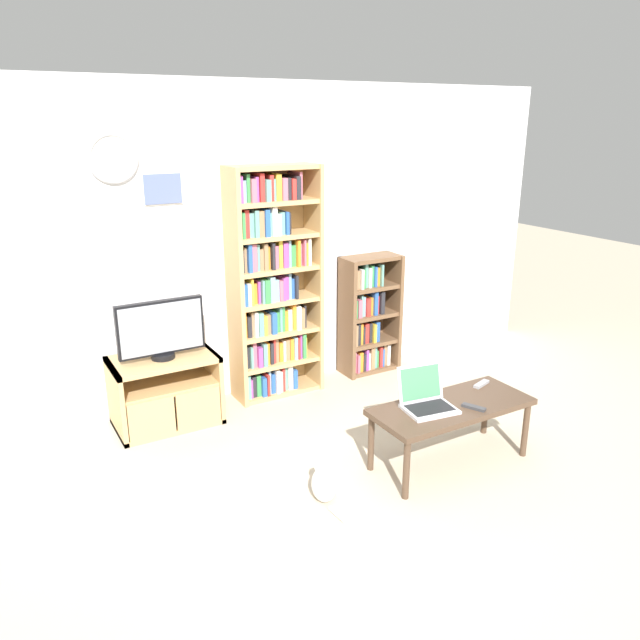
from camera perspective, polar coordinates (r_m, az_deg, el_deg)
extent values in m
plane|color=#BCAD93|center=(4.03, 6.71, -17.15)|extent=(18.00, 18.00, 0.00)
cube|color=silver|center=(5.27, -6.91, 6.87)|extent=(6.33, 0.06, 2.60)
torus|color=#B2B2B7|center=(4.84, -18.41, 13.87)|extent=(0.37, 0.04, 0.37)
cylinder|color=white|center=(4.84, -18.41, 13.87)|extent=(0.31, 0.02, 0.31)
cube|color=silver|center=(4.94, -14.21, 11.56)|extent=(0.31, 0.01, 0.24)
cube|color=slate|center=(4.94, -14.19, 11.55)|extent=(0.28, 0.02, 0.22)
cube|color=tan|center=(4.97, -18.17, -7.05)|extent=(0.04, 0.50, 0.56)
cube|color=tan|center=(5.15, -9.90, -5.49)|extent=(0.04, 0.50, 0.56)
cube|color=tan|center=(4.95, -14.19, -3.52)|extent=(0.80, 0.50, 0.04)
cube|color=tan|center=(5.16, -13.74, -8.91)|extent=(0.80, 0.50, 0.04)
cube|color=tan|center=(5.02, -14.01, -5.69)|extent=(0.72, 0.46, 0.04)
cube|color=tan|center=(4.84, -15.13, -8.71)|extent=(0.35, 0.02, 0.30)
cube|color=tan|center=(4.92, -11.05, -7.89)|extent=(0.35, 0.02, 0.30)
cylinder|color=black|center=(4.91, -14.16, -3.18)|extent=(0.18, 0.18, 0.04)
cube|color=black|center=(4.84, -14.37, -0.65)|extent=(0.66, 0.05, 0.42)
cube|color=#9399A3|center=(4.81, -14.27, -0.75)|extent=(0.62, 0.01, 0.38)
cube|color=tan|center=(5.09, -7.78, 2.69)|extent=(0.04, 0.32, 1.96)
cube|color=tan|center=(5.39, -0.61, 3.74)|extent=(0.04, 0.32, 1.96)
cube|color=tan|center=(5.36, -4.80, 3.59)|extent=(0.76, 0.02, 1.96)
cube|color=tan|center=(5.55, -3.87, -6.37)|extent=(0.69, 0.28, 0.04)
cube|color=tan|center=(5.44, -3.93, -3.75)|extent=(0.69, 0.28, 0.04)
cube|color=tan|center=(5.35, -4.00, -1.02)|extent=(0.69, 0.28, 0.04)
cube|color=tan|center=(5.27, -4.06, 1.80)|extent=(0.69, 0.28, 0.04)
cube|color=tan|center=(5.20, -4.13, 4.70)|extent=(0.69, 0.28, 0.04)
cube|color=tan|center=(5.14, -4.20, 7.68)|extent=(0.69, 0.28, 0.04)
cube|color=tan|center=(5.10, -4.27, 10.71)|extent=(0.69, 0.28, 0.04)
cube|color=tan|center=(5.07, -4.34, 13.78)|extent=(0.69, 0.28, 0.04)
cube|color=#5B9389|center=(5.39, -7.01, -5.78)|extent=(0.04, 0.23, 0.22)
cube|color=#9E4293|center=(5.42, -6.68, -5.93)|extent=(0.02, 0.22, 0.17)
cube|color=#232328|center=(5.43, -6.43, -5.77)|extent=(0.03, 0.21, 0.19)
cube|color=#388947|center=(5.44, -6.04, -5.68)|extent=(0.04, 0.21, 0.19)
cube|color=#2856A8|center=(5.45, -5.57, -5.73)|extent=(0.04, 0.25, 0.17)
cube|color=red|center=(5.46, -5.25, -5.58)|extent=(0.02, 0.26, 0.19)
cube|color=#759EB7|center=(5.47, -5.06, -5.31)|extent=(0.02, 0.22, 0.23)
cube|color=#2856A8|center=(5.49, -4.75, -5.49)|extent=(0.03, 0.22, 0.17)
cube|color=white|center=(5.49, -4.36, -5.27)|extent=(0.03, 0.25, 0.21)
cube|color=white|center=(5.51, -4.07, -5.30)|extent=(0.03, 0.23, 0.19)
cube|color=red|center=(5.52, -3.84, -5.14)|extent=(0.02, 0.23, 0.21)
cube|color=#5B9389|center=(5.53, -3.59, -5.00)|extent=(0.03, 0.21, 0.22)
cube|color=white|center=(5.55, -3.20, -4.92)|extent=(0.04, 0.22, 0.23)
cube|color=#2856A8|center=(5.57, -2.77, -5.08)|extent=(0.04, 0.23, 0.17)
cube|color=gold|center=(5.30, -7.23, -3.22)|extent=(0.03, 0.20, 0.18)
cube|color=#232328|center=(5.31, -6.98, -3.13)|extent=(0.02, 0.20, 0.19)
cube|color=#5B9389|center=(5.31, -6.70, -3.13)|extent=(0.02, 0.24, 0.19)
cube|color=#B75B70|center=(5.32, -6.40, -2.89)|extent=(0.03, 0.21, 0.22)
cube|color=#9E4293|center=(5.33, -5.97, -3.07)|extent=(0.04, 0.25, 0.17)
cube|color=#5B9389|center=(5.34, -5.54, -2.87)|extent=(0.04, 0.26, 0.20)
cube|color=orange|center=(5.37, -5.22, -2.81)|extent=(0.03, 0.21, 0.19)
cube|color=#232328|center=(5.38, -4.87, -2.78)|extent=(0.03, 0.22, 0.18)
cube|color=red|center=(5.39, -4.62, -2.57)|extent=(0.02, 0.21, 0.21)
cube|color=#93704C|center=(5.40, -4.37, -2.52)|extent=(0.03, 0.20, 0.21)
cube|color=orange|center=(5.42, -4.02, -2.67)|extent=(0.03, 0.20, 0.17)
cube|color=white|center=(5.43, -3.72, -2.56)|extent=(0.02, 0.21, 0.18)
cube|color=#93704C|center=(5.45, -3.43, -2.47)|extent=(0.04, 0.21, 0.19)
cube|color=orange|center=(5.46, -3.06, -2.40)|extent=(0.03, 0.22, 0.19)
cube|color=#759EB7|center=(5.47, -2.73, -2.30)|extent=(0.03, 0.24, 0.20)
cube|color=red|center=(5.48, -2.47, -2.30)|extent=(0.02, 0.24, 0.19)
cube|color=#9E4293|center=(5.49, -2.27, -2.12)|extent=(0.02, 0.23, 0.22)
cube|color=#388947|center=(5.50, -2.00, -2.07)|extent=(0.03, 0.25, 0.22)
cube|color=gold|center=(5.53, -1.78, -2.22)|extent=(0.02, 0.20, 0.17)
cube|color=orange|center=(5.20, -7.31, -0.24)|extent=(0.04, 0.20, 0.21)
cube|color=#232328|center=(5.22, -6.90, -0.38)|extent=(0.04, 0.22, 0.18)
cube|color=#93704C|center=(5.23, -6.62, -0.16)|extent=(0.02, 0.21, 0.21)
cube|color=white|center=(5.23, -6.33, -0.14)|extent=(0.03, 0.25, 0.21)
cube|color=#5B9389|center=(5.24, -5.91, -0.12)|extent=(0.04, 0.25, 0.20)
cube|color=gold|center=(5.26, -5.51, -0.21)|extent=(0.03, 0.25, 0.17)
cube|color=#93704C|center=(5.28, -5.19, -0.13)|extent=(0.04, 0.22, 0.17)
cube|color=#2856A8|center=(5.29, -4.74, -0.01)|extent=(0.04, 0.25, 0.18)
cube|color=#388947|center=(5.32, -4.38, 0.05)|extent=(0.04, 0.21, 0.17)
cube|color=#5B9389|center=(5.32, -4.06, 0.31)|extent=(0.02, 0.22, 0.21)
cube|color=#388947|center=(5.33, -3.83, 0.38)|extent=(0.02, 0.22, 0.22)
cube|color=orange|center=(5.35, -3.56, 0.20)|extent=(0.03, 0.22, 0.18)
cube|color=white|center=(5.37, -3.23, 0.28)|extent=(0.03, 0.21, 0.18)
cube|color=orange|center=(5.37, -2.89, 0.53)|extent=(0.03, 0.23, 0.22)
cube|color=white|center=(5.38, -2.52, 0.50)|extent=(0.04, 0.26, 0.21)
cube|color=#93704C|center=(5.41, -2.15, 0.45)|extent=(0.03, 0.25, 0.18)
cube|color=#232328|center=(5.42, -1.89, 0.59)|extent=(0.02, 0.22, 0.20)
cube|color=#2856A8|center=(5.12, -7.35, 2.48)|extent=(0.04, 0.25, 0.18)
cube|color=white|center=(5.13, -6.96, 2.55)|extent=(0.03, 0.24, 0.18)
cube|color=gold|center=(5.14, -6.69, 2.79)|extent=(0.02, 0.24, 0.22)
cube|color=orange|center=(5.17, -6.40, 2.61)|extent=(0.04, 0.20, 0.17)
cube|color=#9E4293|center=(5.18, -6.02, 2.73)|extent=(0.02, 0.21, 0.19)
cube|color=#5B9389|center=(5.18, -5.72, 2.80)|extent=(0.02, 0.25, 0.20)
cube|color=#388947|center=(5.19, -5.37, 2.85)|extent=(0.04, 0.26, 0.20)
cube|color=#759EB7|center=(5.21, -4.89, 3.02)|extent=(0.04, 0.25, 0.21)
cube|color=#759EB7|center=(5.23, -4.48, 2.94)|extent=(0.04, 0.23, 0.18)
cube|color=#B75B70|center=(5.25, -4.09, 2.93)|extent=(0.03, 0.24, 0.17)
cube|color=#9E4293|center=(5.26, -3.81, 3.07)|extent=(0.02, 0.24, 0.19)
cube|color=#9E4293|center=(5.28, -3.55, 3.15)|extent=(0.03, 0.22, 0.20)
cube|color=#759EB7|center=(5.29, -3.24, 3.32)|extent=(0.02, 0.21, 0.22)
cube|color=#2856A8|center=(5.30, -2.98, 3.10)|extent=(0.02, 0.21, 0.17)
cube|color=#232328|center=(5.30, -2.70, 3.27)|extent=(0.02, 0.25, 0.20)
cube|color=#232328|center=(5.06, -7.56, 5.45)|extent=(0.03, 0.22, 0.18)
cube|color=#93704C|center=(5.07, -7.27, 5.64)|extent=(0.02, 0.21, 0.20)
cube|color=#2856A8|center=(5.07, -6.90, 5.80)|extent=(0.03, 0.25, 0.23)
cube|color=#B75B70|center=(5.09, -6.49, 5.84)|extent=(0.04, 0.23, 0.22)
cube|color=#5B9389|center=(5.11, -6.12, 5.85)|extent=(0.02, 0.22, 0.21)
cube|color=#93704C|center=(5.12, -5.82, 5.67)|extent=(0.03, 0.22, 0.18)
cube|color=#93704C|center=(5.13, -5.46, 5.95)|extent=(0.03, 0.23, 0.22)
cube|color=orange|center=(5.15, -5.17, 5.84)|extent=(0.03, 0.20, 0.19)
cube|color=#232328|center=(5.15, -4.81, 6.02)|extent=(0.02, 0.25, 0.22)
cube|color=#B75B70|center=(5.18, -4.48, 5.92)|extent=(0.04, 0.21, 0.19)
cube|color=gold|center=(5.19, -4.09, 6.17)|extent=(0.03, 0.21, 0.23)
cube|color=#9E4293|center=(5.21, -3.65, 6.12)|extent=(0.04, 0.22, 0.21)
cube|color=#759EB7|center=(5.22, -3.28, 6.24)|extent=(0.02, 0.22, 0.22)
cube|color=#388947|center=(5.25, -2.93, 6.06)|extent=(0.04, 0.21, 0.18)
cube|color=orange|center=(5.25, -2.53, 6.30)|extent=(0.03, 0.25, 0.22)
cube|color=#B75B70|center=(5.28, -2.30, 6.17)|extent=(0.03, 0.20, 0.18)
cube|color=#B75B70|center=(5.27, -1.98, 6.36)|extent=(0.02, 0.25, 0.22)
cube|color=orange|center=(5.29, -1.80, 6.23)|extent=(0.02, 0.25, 0.19)
cube|color=white|center=(5.30, -1.55, 6.46)|extent=(0.03, 0.25, 0.23)
cube|color=gold|center=(5.00, -7.78, 8.78)|extent=(0.02, 0.21, 0.22)
cube|color=#388947|center=(5.00, -7.49, 8.68)|extent=(0.02, 0.24, 0.20)
cube|color=red|center=(5.02, -7.15, 8.82)|extent=(0.04, 0.22, 0.22)
cube|color=#5B9389|center=(5.04, -6.73, 8.74)|extent=(0.04, 0.21, 0.20)
cube|color=#5B9389|center=(5.05, -6.31, 8.87)|extent=(0.03, 0.24, 0.21)
cube|color=#93704C|center=(5.06, -5.87, 8.87)|extent=(0.04, 0.24, 0.21)
cube|color=#2856A8|center=(5.08, -5.38, 8.95)|extent=(0.04, 0.26, 0.21)
cube|color=#5B9389|center=(5.10, -5.07, 8.83)|extent=(0.02, 0.22, 0.18)
cube|color=white|center=(5.11, -4.70, 9.11)|extent=(0.04, 0.24, 0.23)
cube|color=white|center=(5.13, -4.30, 8.83)|extent=(0.03, 0.25, 0.17)
cube|color=#5B9389|center=(5.15, -3.95, 8.93)|extent=(0.04, 0.22, 0.18)
cube|color=#2856A8|center=(5.16, -3.54, 8.97)|extent=(0.02, 0.24, 0.18)
cube|color=#232328|center=(5.18, -3.32, 8.96)|extent=(0.02, 0.22, 0.18)
cube|color=#9E4293|center=(4.97, -7.76, 11.82)|extent=(0.04, 0.22, 0.21)
cube|color=#759EB7|center=(4.99, -7.35, 11.65)|extent=(0.03, 0.20, 0.17)
cube|color=#388947|center=(5.00, -7.02, 11.93)|extent=(0.03, 0.21, 0.22)
cube|color=#B75B70|center=(5.01, -6.57, 11.76)|extent=(0.04, 0.24, 0.18)
cube|color=#9E4293|center=(5.03, -6.21, 11.87)|extent=(0.03, 0.21, 0.19)
cube|color=red|center=(5.04, -5.80, 12.04)|extent=(0.04, 0.22, 0.22)
cube|color=#5B9389|center=(5.05, -5.31, 11.79)|extent=(0.04, 0.26, 0.17)
cube|color=red|center=(5.07, -4.94, 12.01)|extent=(0.03, 0.22, 0.20)
cube|color=#5B9389|center=(5.09, -4.66, 11.85)|extent=(0.02, 0.22, 0.17)
cube|color=gold|center=(5.10, -4.31, 12.09)|extent=(0.04, 0.22, 0.21)
cube|color=#B75B70|center=(5.11, -3.80, 11.94)|extent=(0.04, 0.25, 0.18)
cube|color=#232328|center=(5.14, -3.39, 11.97)|extent=(0.03, 0.23, 0.17)
cube|color=red|center=(5.15, -3.01, 11.94)|extent=(0.03, 0.26, 0.17)
cube|color=#232328|center=(5.17, -2.59, 12.07)|extent=(0.04, 0.25, 0.18)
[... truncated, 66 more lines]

